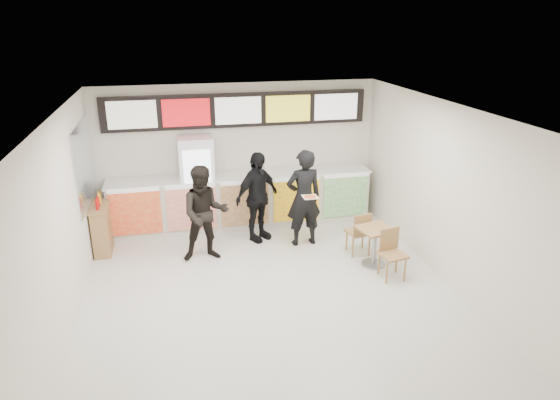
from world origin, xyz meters
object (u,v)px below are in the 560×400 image
object	(u,v)px
cafe_table	(375,240)
condiment_ledge	(102,228)
service_counter	(243,200)
customer_mid	(257,197)
customer_left	(205,214)
customer_main	(304,198)
drinks_fridge	(197,184)

from	to	relation	value
cafe_table	condiment_ledge	size ratio (longest dim) A/B	1.37
cafe_table	condiment_ledge	bearing A→B (deg)	148.80
service_counter	customer_mid	xyz separation A→B (m)	(0.18, -0.80, 0.34)
cafe_table	customer_left	bearing A→B (deg)	150.52
service_counter	customer_main	bearing A→B (deg)	-49.78
customer_main	customer_left	world-z (taller)	customer_main
drinks_fridge	condiment_ledge	xyz separation A→B (m)	(-1.89, -0.69, -0.52)
customer_main	customer_left	size ratio (longest dim) A/B	1.07
drinks_fridge	service_counter	bearing A→B (deg)	-0.99
customer_mid	condiment_ledge	size ratio (longest dim) A/B	1.63
customer_left	customer_mid	distance (m)	1.26
service_counter	cafe_table	world-z (taller)	service_counter
customer_left	condiment_ledge	xyz separation A→B (m)	(-1.91, 0.77, -0.42)
customer_main	service_counter	bearing A→B (deg)	-53.87
customer_mid	cafe_table	bearing A→B (deg)	-73.80
service_counter	cafe_table	size ratio (longest dim) A/B	3.64
service_counter	customer_left	distance (m)	1.74
drinks_fridge	customer_mid	distance (m)	1.38
customer_mid	customer_main	bearing A→B (deg)	-59.34
customer_left	cafe_table	size ratio (longest dim) A/B	1.18
drinks_fridge	customer_main	distance (m)	2.31
cafe_table	condiment_ledge	distance (m)	5.15
customer_left	condiment_ledge	size ratio (longest dim) A/B	1.61
condiment_ledge	cafe_table	bearing A→B (deg)	-19.26
drinks_fridge	condiment_ledge	bearing A→B (deg)	-159.77
service_counter	drinks_fridge	world-z (taller)	drinks_fridge
service_counter	customer_main	size ratio (longest dim) A/B	2.87
customer_mid	condiment_ledge	world-z (taller)	customer_mid
drinks_fridge	condiment_ledge	world-z (taller)	drinks_fridge
drinks_fridge	cafe_table	world-z (taller)	drinks_fridge
service_counter	customer_mid	size ratio (longest dim) A/B	3.04
service_counter	condiment_ledge	world-z (taller)	service_counter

